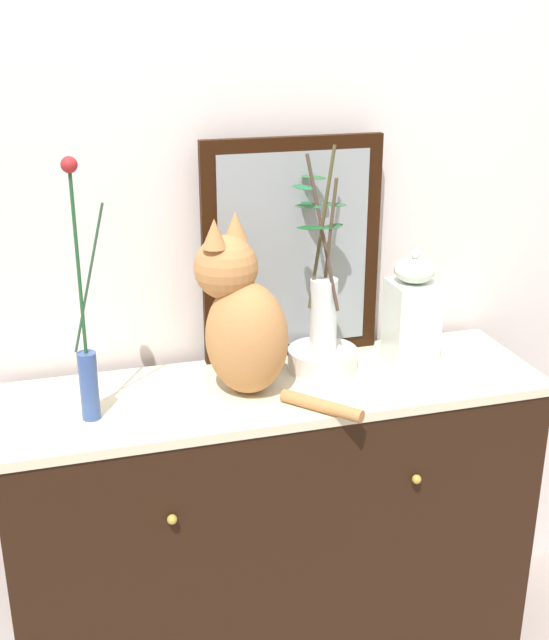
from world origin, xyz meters
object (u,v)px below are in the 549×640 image
Objects in this scene: cat_sitting at (242,319)px; bowl_porcelain at (322,359)px; sideboard at (275,536)px; vase_slim_green at (86,352)px; jar_lidded_porcelain at (412,313)px; mirror_leaning at (292,250)px; vase_glass_clear at (323,300)px.

cat_sitting is 2.40× the size of bowl_porcelain.
vase_slim_green is (-0.46, -0.05, 0.63)m from sideboard.
jar_lidded_porcelain is (0.24, -0.03, 0.11)m from bowl_porcelain.
bowl_porcelain reaches higher than sideboard.
vase_slim_green reaches higher than sideboard.
mirror_leaning is 1.35× the size of cat_sitting.
sideboard is 0.78m from vase_slim_green.
vase_slim_green is 0.63m from vase_glass_clear.
bowl_porcelain is (0.15, 0.07, 0.49)m from sideboard.
vase_slim_green is at bearing -169.20° from vase_glass_clear.
bowl_porcelain is (0.05, -0.12, -0.27)m from mirror_leaning.
sideboard is at bearing -119.06° from mirror_leaning.
bowl_porcelain is at bearing -17.11° from vase_glass_clear.
cat_sitting reaches higher than bowl_porcelain.
vase_slim_green reaches higher than mirror_leaning.
sideboard is at bearing -156.64° from bowl_porcelain.
vase_glass_clear is at bearing 23.89° from sideboard.
jar_lidded_porcelain is (0.29, -0.15, -0.16)m from mirror_leaning.
mirror_leaning is 1.12× the size of vase_glass_clear.
vase_slim_green is at bearing -174.05° from jar_lidded_porcelain.
bowl_porcelain is at bearing 173.57° from jar_lidded_porcelain.
bowl_porcelain is 0.27m from jar_lidded_porcelain.
cat_sitting reaches higher than jar_lidded_porcelain.
jar_lidded_porcelain reaches higher than sideboard.
vase_slim_green is 1.15× the size of vase_glass_clear.
vase_glass_clear is at bearing 15.95° from cat_sitting.
vase_glass_clear is (0.23, 0.07, 0.00)m from cat_sitting.
vase_slim_green is at bearing -169.30° from bowl_porcelain.
cat_sitting is 0.38m from vase_slim_green.
vase_slim_green reaches higher than bowl_porcelain.
cat_sitting is 1.40× the size of jar_lidded_porcelain.
mirror_leaning reaches higher than sideboard.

